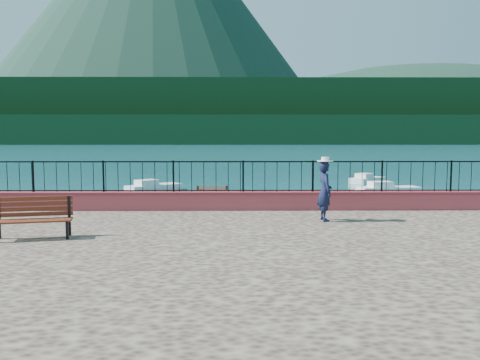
{
  "coord_description": "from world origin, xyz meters",
  "views": [
    {
      "loc": [
        -0.56,
        -10.99,
        3.44
      ],
      "look_at": [
        -0.42,
        2.0,
        2.3
      ],
      "focal_mm": 35.0,
      "sensor_mm": 36.0,
      "label": 1
    }
  ],
  "objects_px": {
    "person": "(325,191)",
    "boat_1": "(309,200)",
    "boat_5": "(368,178)",
    "boat_3": "(154,185)",
    "park_bench": "(33,226)",
    "boat_2": "(389,187)"
  },
  "relations": [
    {
      "from": "boat_2",
      "to": "boat_5",
      "type": "distance_m",
      "value": 7.28
    },
    {
      "from": "boat_1",
      "to": "boat_3",
      "type": "relative_size",
      "value": 0.98
    },
    {
      "from": "person",
      "to": "boat_1",
      "type": "bearing_deg",
      "value": -13.86
    },
    {
      "from": "person",
      "to": "boat_1",
      "type": "xyz_separation_m",
      "value": [
        1.21,
        10.33,
        -1.62
      ]
    },
    {
      "from": "person",
      "to": "boat_1",
      "type": "height_order",
      "value": "person"
    },
    {
      "from": "park_bench",
      "to": "boat_5",
      "type": "xyz_separation_m",
      "value": [
        15.0,
        26.13,
        -1.08
      ]
    },
    {
      "from": "boat_1",
      "to": "boat_3",
      "type": "xyz_separation_m",
      "value": [
        -9.07,
        7.99,
        0.0
      ]
    },
    {
      "from": "person",
      "to": "boat_1",
      "type": "distance_m",
      "value": 10.52
    },
    {
      "from": "park_bench",
      "to": "boat_1",
      "type": "height_order",
      "value": "park_bench"
    },
    {
      "from": "boat_1",
      "to": "boat_5",
      "type": "distance_m",
      "value": 15.17
    },
    {
      "from": "person",
      "to": "boat_3",
      "type": "distance_m",
      "value": 20.0
    },
    {
      "from": "boat_2",
      "to": "boat_5",
      "type": "bearing_deg",
      "value": 75.36
    },
    {
      "from": "boat_2",
      "to": "boat_5",
      "type": "relative_size",
      "value": 1.17
    },
    {
      "from": "park_bench",
      "to": "person",
      "type": "xyz_separation_m",
      "value": [
        7.0,
        2.24,
        0.53
      ]
    },
    {
      "from": "boat_1",
      "to": "person",
      "type": "bearing_deg",
      "value": -82.94
    },
    {
      "from": "person",
      "to": "boat_5",
      "type": "xyz_separation_m",
      "value": [
        8.0,
        23.89,
        -1.62
      ]
    },
    {
      "from": "park_bench",
      "to": "boat_2",
      "type": "height_order",
      "value": "park_bench"
    },
    {
      "from": "park_bench",
      "to": "boat_5",
      "type": "distance_m",
      "value": 30.15
    },
    {
      "from": "park_bench",
      "to": "boat_1",
      "type": "bearing_deg",
      "value": 44.75
    },
    {
      "from": "person",
      "to": "boat_5",
      "type": "relative_size",
      "value": 0.49
    },
    {
      "from": "person",
      "to": "park_bench",
      "type": "bearing_deg",
      "value": 100.57
    },
    {
      "from": "boat_1",
      "to": "boat_5",
      "type": "relative_size",
      "value": 1.11
    }
  ]
}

